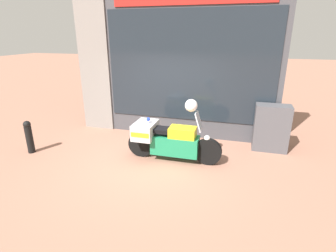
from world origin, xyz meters
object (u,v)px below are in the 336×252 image
(white_helmet, at_px, (191,106))
(street_bollard, at_px, (29,136))
(paramedic_motorcycle, at_px, (167,139))
(utility_cabinet, at_px, (271,128))

(white_helmet, bearing_deg, street_bollard, -171.64)
(street_bollard, bearing_deg, white_helmet, 8.36)
(paramedic_motorcycle, xyz_separation_m, street_bollard, (-3.50, -0.60, -0.08))
(paramedic_motorcycle, distance_m, utility_cabinet, 2.78)
(utility_cabinet, relative_size, street_bollard, 1.42)
(paramedic_motorcycle, bearing_deg, utility_cabinet, 27.15)
(paramedic_motorcycle, xyz_separation_m, utility_cabinet, (2.46, 1.28, 0.08))
(white_helmet, bearing_deg, utility_cabinet, 33.99)
(paramedic_motorcycle, bearing_deg, street_bollard, -170.63)
(paramedic_motorcycle, relative_size, utility_cabinet, 1.89)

